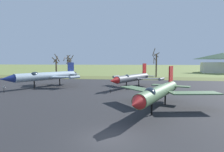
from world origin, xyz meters
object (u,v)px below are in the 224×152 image
info_placard_front_left (111,90)px  jet_fighter_rear_center (159,92)px  jet_fighter_front_left (132,78)px  info_placard_front_right (4,89)px  jet_fighter_front_right (46,76)px  visitor_building (223,63)px

info_placard_front_left → jet_fighter_rear_center: jet_fighter_rear_center is taller
jet_fighter_front_left → info_placard_front_right: 23.09m
info_placard_front_left → info_placard_front_right: size_ratio=0.81×
jet_fighter_front_right → visitor_building: bearing=47.1°
jet_fighter_front_left → visitor_building: size_ratio=0.66×
info_placard_front_left → visitor_building: visitor_building is taller
info_placard_front_left → visitor_building: (42.53, 66.37, 4.05)m
jet_fighter_front_right → jet_fighter_rear_center: 26.22m
jet_fighter_front_left → jet_fighter_rear_center: jet_fighter_front_left is taller
info_placard_front_left → info_placard_front_right: 17.82m
jet_fighter_front_right → jet_fighter_rear_center: bearing=-35.8°
jet_fighter_front_right → info_placard_front_right: (-3.32, -7.80, -1.58)m
jet_fighter_rear_center → jet_fighter_front_left: bearing=102.3°
jet_fighter_front_right → visitor_building: 83.51m
jet_fighter_front_left → info_placard_front_left: bearing=-112.8°
jet_fighter_front_left → jet_fighter_front_right: jet_fighter_front_right is taller
jet_fighter_front_right → info_placard_front_right: size_ratio=13.49×
jet_fighter_front_right → info_placard_front_right: jet_fighter_front_right is taller
info_placard_front_right → jet_fighter_front_right: bearing=66.9°
jet_fighter_rear_center → info_placard_front_left: bearing=124.6°
jet_fighter_front_left → visitor_building: (39.40, 58.91, 2.65)m
jet_fighter_front_right → info_placard_front_right: bearing=-113.1°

